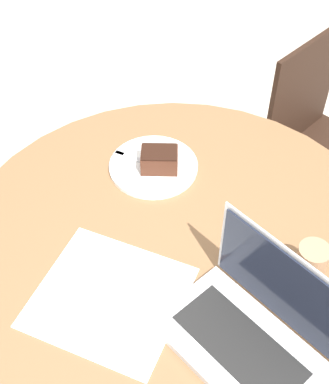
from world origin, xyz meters
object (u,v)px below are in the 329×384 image
Objects in this scene: chair at (322,154)px; plate at (153,166)px; laptop at (251,329)px; coffee_glass at (310,265)px.

chair is 3.59× the size of plate.
plate is 0.56m from laptop.
plate is at bearing -1.37° from coffee_glass.
coffee_glass reaches higher than plate.
coffee_glass is (-0.35, 0.73, 0.37)m from chair.
coffee_glass is at bearing 178.63° from plate.
chair is 1.06m from laptop.
chair is 7.93× the size of coffee_glass.
laptop reaches higher than plate.
chair is 0.89m from coffee_glass.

